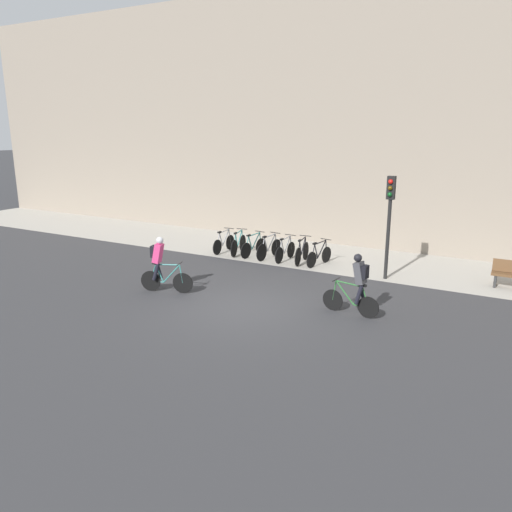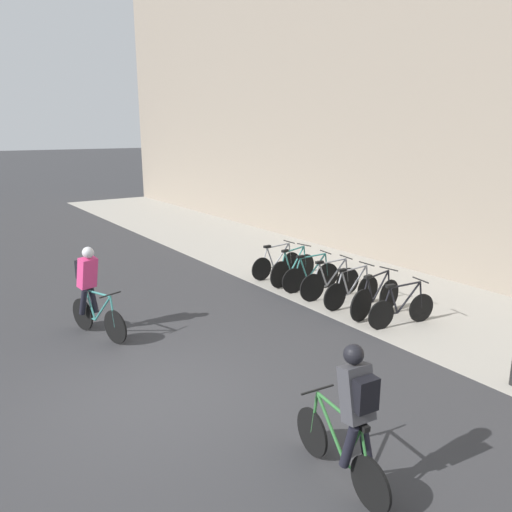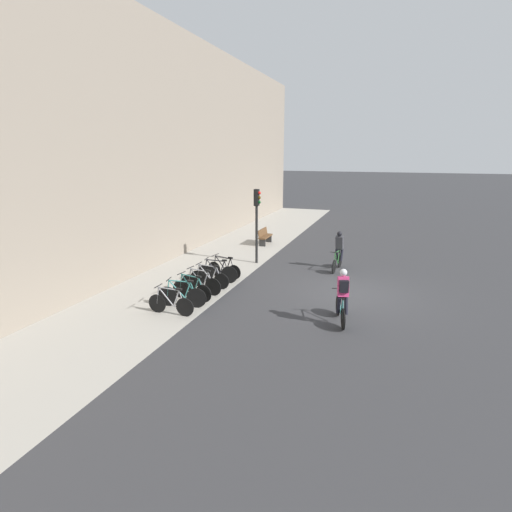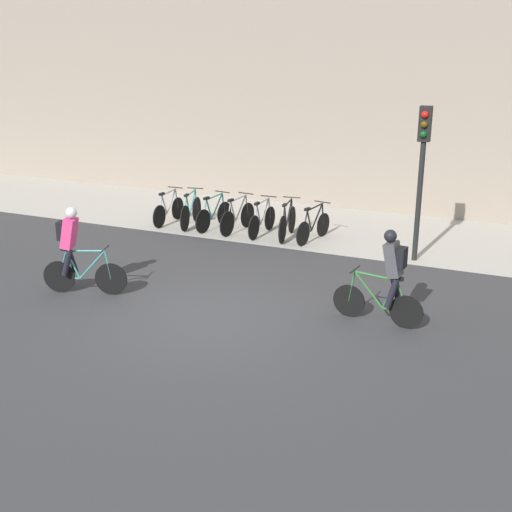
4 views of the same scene
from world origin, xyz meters
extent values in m
plane|color=#333335|center=(0.00, 0.00, 0.00)|extent=(200.00, 200.00, 0.00)
cube|color=#A39E93|center=(0.00, 6.75, 0.00)|extent=(44.00, 4.50, 0.01)
cylinder|color=black|center=(-2.30, 0.27, 0.33)|extent=(0.64, 0.22, 0.65)
cylinder|color=black|center=(-3.32, -0.03, 0.33)|extent=(0.64, 0.22, 0.65)
cylinder|color=teal|center=(-2.64, 0.17, 0.61)|extent=(0.57, 0.21, 0.62)
cylinder|color=teal|center=(-3.02, 0.06, 0.59)|extent=(0.27, 0.12, 0.58)
cylinder|color=teal|center=(-2.76, 0.14, 0.89)|extent=(0.77, 0.26, 0.07)
cylinder|color=teal|center=(-3.11, 0.03, 0.32)|extent=(0.42, 0.15, 0.05)
cylinder|color=teal|center=(-3.23, 0.00, 0.60)|extent=(0.22, 0.09, 0.56)
cylinder|color=teal|center=(-2.34, 0.26, 0.62)|extent=(0.13, 0.07, 0.59)
cylinder|color=black|center=(-2.38, 0.25, 0.95)|extent=(0.16, 0.45, 0.03)
cube|color=black|center=(-3.13, 0.02, 0.92)|extent=(0.21, 0.13, 0.06)
cube|color=#DB3875|center=(-3.04, 0.05, 1.25)|extent=(0.40, 0.40, 0.63)
sphere|color=silver|center=(-2.96, 0.08, 1.66)|extent=(0.27, 0.27, 0.22)
cylinder|color=black|center=(-3.06, -0.07, 0.67)|extent=(0.29, 0.18, 0.56)
cylinder|color=black|center=(-3.12, 0.14, 0.67)|extent=(0.26, 0.17, 0.56)
cube|color=black|center=(-3.17, 0.01, 1.30)|extent=(0.21, 0.29, 0.36)
cylinder|color=black|center=(2.32, 1.11, 0.30)|extent=(0.61, 0.10, 0.61)
cylinder|color=black|center=(3.37, 1.00, 0.30)|extent=(0.61, 0.10, 0.61)
cylinder|color=#2D6B33|center=(2.68, 1.07, 0.58)|extent=(0.58, 0.10, 0.62)
cylinder|color=#2D6B33|center=(3.07, 1.03, 0.57)|extent=(0.27, 0.07, 0.58)
cylinder|color=#2D6B33|center=(2.79, 1.06, 0.87)|extent=(0.79, 0.12, 0.07)
cylinder|color=#2D6B33|center=(3.16, 1.02, 0.29)|extent=(0.43, 0.08, 0.05)
cylinder|color=#2D6B33|center=(3.28, 1.01, 0.58)|extent=(0.22, 0.06, 0.56)
cylinder|color=#2D6B33|center=(2.36, 1.11, 0.59)|extent=(0.12, 0.05, 0.59)
cylinder|color=black|center=(2.40, 1.10, 0.92)|extent=(0.08, 0.46, 0.03)
cube|color=black|center=(3.18, 1.02, 0.89)|extent=(0.21, 0.10, 0.06)
cube|color=#3D3D42|center=(3.08, 1.03, 1.22)|extent=(0.35, 0.35, 0.63)
sphere|color=black|center=(3.01, 1.04, 1.63)|extent=(0.24, 0.24, 0.22)
cylinder|color=black|center=(3.15, 1.13, 0.65)|extent=(0.28, 0.14, 0.56)
cylinder|color=black|center=(3.12, 0.92, 0.65)|extent=(0.25, 0.13, 0.56)
cube|color=black|center=(3.22, 1.02, 1.27)|extent=(0.17, 0.27, 0.36)
cylinder|color=black|center=(-4.04, 5.89, 0.31)|extent=(0.05, 0.63, 0.63)
cylinder|color=black|center=(-4.03, 4.87, 0.31)|extent=(0.05, 0.63, 0.63)
cylinder|color=#99999E|center=(-4.04, 5.54, 0.59)|extent=(0.05, 0.56, 0.62)
cylinder|color=#99999E|center=(-4.03, 5.17, 0.58)|extent=(0.04, 0.26, 0.58)
cylinder|color=#99999E|center=(-4.04, 5.43, 0.88)|extent=(0.05, 0.75, 0.07)
cylinder|color=#99999E|center=(-4.03, 5.07, 0.30)|extent=(0.04, 0.41, 0.05)
cylinder|color=#99999E|center=(-4.03, 4.96, 0.59)|extent=(0.04, 0.21, 0.56)
cylinder|color=#99999E|center=(-4.04, 5.84, 0.60)|extent=(0.04, 0.12, 0.58)
cylinder|color=black|center=(-4.04, 5.80, 0.93)|extent=(0.46, 0.04, 0.03)
cube|color=black|center=(-4.03, 5.05, 0.90)|extent=(0.08, 0.20, 0.06)
cylinder|color=black|center=(-3.42, 5.88, 0.35)|extent=(0.16, 0.69, 0.69)
cylinder|color=black|center=(-3.23, 4.87, 0.35)|extent=(0.16, 0.69, 0.69)
cylinder|color=teal|center=(-3.36, 5.54, 0.63)|extent=(0.14, 0.56, 0.62)
cylinder|color=teal|center=(-3.29, 5.17, 0.61)|extent=(0.09, 0.27, 0.58)
cylinder|color=teal|center=(-3.34, 5.43, 0.91)|extent=(0.18, 0.76, 0.07)
cylinder|color=teal|center=(-3.27, 5.08, 0.34)|extent=(0.11, 0.41, 0.05)
cylinder|color=teal|center=(-3.25, 4.97, 0.62)|extent=(0.07, 0.22, 0.56)
cylinder|color=teal|center=(-3.42, 5.84, 0.64)|extent=(0.06, 0.12, 0.59)
cylinder|color=black|center=(-3.41, 5.80, 0.97)|extent=(0.46, 0.11, 0.03)
cube|color=black|center=(-3.27, 5.06, 0.94)|extent=(0.12, 0.21, 0.06)
cylinder|color=black|center=(-2.56, 5.88, 0.32)|extent=(0.12, 0.64, 0.64)
cylinder|color=black|center=(-2.69, 4.88, 0.32)|extent=(0.12, 0.64, 0.64)
cylinder|color=teal|center=(-2.60, 5.54, 0.60)|extent=(0.11, 0.55, 0.62)
cylinder|color=teal|center=(-2.65, 5.17, 0.59)|extent=(0.07, 0.26, 0.58)
cylinder|color=teal|center=(-2.62, 5.43, 0.89)|extent=(0.14, 0.74, 0.07)
cylinder|color=teal|center=(-2.67, 5.08, 0.31)|extent=(0.08, 0.40, 0.05)
cylinder|color=teal|center=(-2.68, 4.97, 0.60)|extent=(0.06, 0.21, 0.56)
cylinder|color=teal|center=(-2.56, 5.84, 0.61)|extent=(0.05, 0.12, 0.58)
cylinder|color=black|center=(-2.57, 5.80, 0.94)|extent=(0.46, 0.09, 0.03)
cube|color=black|center=(-2.67, 5.06, 0.91)|extent=(0.11, 0.21, 0.06)
cylinder|color=black|center=(-1.87, 5.90, 0.34)|extent=(0.11, 0.67, 0.67)
cylinder|color=black|center=(-1.98, 4.86, 0.34)|extent=(0.11, 0.67, 0.67)
cylinder|color=#99999E|center=(-1.90, 5.55, 0.62)|extent=(0.10, 0.58, 0.62)
cylinder|color=#99999E|center=(-1.94, 5.16, 0.60)|extent=(0.07, 0.27, 0.58)
cylinder|color=#99999E|center=(-1.92, 5.43, 0.90)|extent=(0.12, 0.78, 0.07)
cylinder|color=#99999E|center=(-1.95, 5.07, 0.33)|extent=(0.08, 0.42, 0.05)
cylinder|color=#99999E|center=(-1.97, 4.95, 0.61)|extent=(0.05, 0.22, 0.56)
cylinder|color=#99999E|center=(-1.87, 5.86, 0.63)|extent=(0.05, 0.12, 0.59)
cylinder|color=black|center=(-1.87, 5.82, 0.96)|extent=(0.46, 0.08, 0.03)
cube|color=black|center=(-1.96, 5.04, 0.93)|extent=(0.10, 0.21, 0.06)
cylinder|color=black|center=(-1.21, 5.89, 0.32)|extent=(0.05, 0.64, 0.64)
cylinder|color=black|center=(-1.22, 4.86, 0.32)|extent=(0.05, 0.64, 0.64)
cylinder|color=#99999E|center=(-1.21, 5.54, 0.60)|extent=(0.05, 0.56, 0.62)
cylinder|color=#99999E|center=(-1.22, 5.16, 0.59)|extent=(0.04, 0.26, 0.58)
cylinder|color=#99999E|center=(-1.21, 5.43, 0.88)|extent=(0.05, 0.76, 0.07)
cylinder|color=#99999E|center=(-1.22, 5.07, 0.31)|extent=(0.04, 0.41, 0.05)
cylinder|color=#99999E|center=(-1.22, 4.96, 0.59)|extent=(0.04, 0.22, 0.56)
cylinder|color=#99999E|center=(-1.21, 5.85, 0.61)|extent=(0.04, 0.12, 0.59)
cylinder|color=black|center=(-1.21, 5.81, 0.94)|extent=(0.46, 0.04, 0.03)
cube|color=black|center=(-1.22, 5.05, 0.91)|extent=(0.08, 0.20, 0.06)
cylinder|color=black|center=(-0.57, 5.88, 0.35)|extent=(0.12, 0.70, 0.70)
cylinder|color=black|center=(-0.45, 4.87, 0.35)|extent=(0.12, 0.70, 0.70)
cylinder|color=black|center=(-0.53, 5.54, 0.63)|extent=(0.11, 0.56, 0.62)
cylinder|color=black|center=(-0.48, 5.17, 0.62)|extent=(0.07, 0.26, 0.58)
cylinder|color=black|center=(-0.52, 5.43, 0.92)|extent=(0.13, 0.75, 0.07)
cylinder|color=black|center=(-0.47, 5.08, 0.34)|extent=(0.08, 0.41, 0.05)
cylinder|color=black|center=(-0.46, 4.97, 0.63)|extent=(0.06, 0.22, 0.56)
cylinder|color=black|center=(-0.57, 5.84, 0.64)|extent=(0.05, 0.12, 0.58)
cylinder|color=black|center=(-0.56, 5.80, 0.97)|extent=(0.46, 0.08, 0.03)
cube|color=black|center=(-0.47, 5.06, 0.94)|extent=(0.10, 0.21, 0.06)
cylinder|color=black|center=(0.29, 5.88, 0.31)|extent=(0.15, 0.61, 0.61)
cylinder|color=black|center=(0.10, 4.87, 0.31)|extent=(0.15, 0.61, 0.61)
cylinder|color=black|center=(0.22, 5.54, 0.59)|extent=(0.15, 0.56, 0.62)
cylinder|color=black|center=(0.15, 5.17, 0.57)|extent=(0.09, 0.27, 0.58)
cylinder|color=black|center=(0.20, 5.43, 0.87)|extent=(0.18, 0.76, 0.07)
cylinder|color=black|center=(0.14, 5.08, 0.30)|extent=(0.11, 0.41, 0.05)
cylinder|color=black|center=(0.11, 4.96, 0.58)|extent=(0.07, 0.22, 0.56)
cylinder|color=black|center=(0.28, 5.84, 0.60)|extent=(0.06, 0.12, 0.59)
cylinder|color=black|center=(0.28, 5.80, 0.93)|extent=(0.46, 0.11, 0.03)
cube|color=black|center=(0.13, 5.06, 0.90)|extent=(0.12, 0.21, 0.06)
camera|label=1|loc=(6.85, -11.58, 5.01)|focal=35.00mm
camera|label=2|loc=(6.36, -2.54, 3.91)|focal=35.00mm
camera|label=3|loc=(-14.50, -1.27, 5.10)|focal=28.00mm
camera|label=4|loc=(5.09, -9.48, 4.72)|focal=45.00mm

